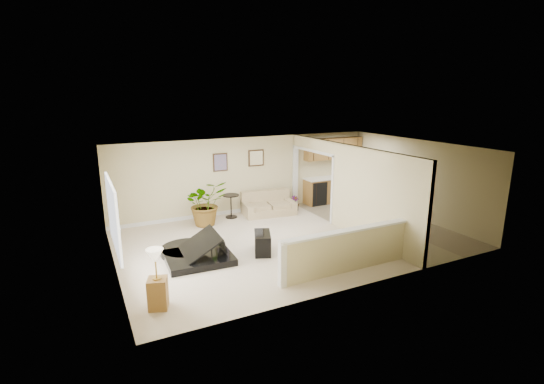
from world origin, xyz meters
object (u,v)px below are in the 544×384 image
small_plant (295,204)px  lamp_stand (157,284)px  loveseat (268,203)px  palm_plant (206,203)px  accent_table (231,203)px  piano (195,235)px  piano_bench (262,243)px

small_plant → lamp_stand: 6.95m
small_plant → loveseat: bearing=175.8°
lamp_stand → loveseat: bearing=45.1°
palm_plant → small_plant: palm_plant is taller
accent_table → piano: bearing=-125.8°
piano → accent_table: size_ratio=2.55×
accent_table → small_plant: size_ratio=1.51×
palm_plant → small_plant: (3.16, 0.13, -0.46)m
piano → piano_bench: size_ratio=2.51×
piano → lamp_stand: 2.26m
loveseat → accent_table: loveseat is taller
piano_bench → palm_plant: (-0.61, 2.71, 0.42)m
accent_table → lamp_stand: 5.57m
piano_bench → small_plant: 3.82m
piano → loveseat: (3.18, 2.55, -0.24)m
piano_bench → accent_table: bearing=83.9°
accent_table → small_plant: bearing=-5.4°
piano_bench → lamp_stand: size_ratio=0.66×
piano_bench → loveseat: size_ratio=0.43×
accent_table → lamp_stand: lamp_stand is taller
piano_bench → accent_table: 3.08m
small_plant → lamp_stand: (-5.40, -4.36, 0.28)m
loveseat → accent_table: 1.26m
loveseat → small_plant: loveseat is taller
piano_bench → palm_plant: palm_plant is taller
piano_bench → accent_table: accent_table is taller
piano_bench → small_plant: bearing=48.1°
loveseat → accent_table: bearing=-178.8°
piano_bench → accent_table: (0.33, 3.05, 0.23)m
palm_plant → small_plant: bearing=2.3°
small_plant → piano: bearing=-149.3°
piano → piano_bench: (1.61, -0.37, -0.35)m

